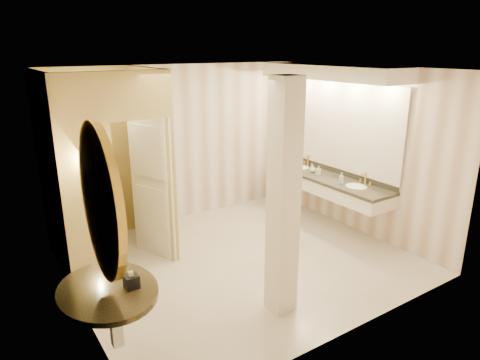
% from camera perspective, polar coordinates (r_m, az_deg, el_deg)
% --- Properties ---
extents(floor, '(4.50, 4.50, 0.00)m').
position_cam_1_polar(floor, '(6.33, 0.21, -10.63)').
color(floor, beige).
rests_on(floor, ground).
extents(ceiling, '(4.50, 4.50, 0.00)m').
position_cam_1_polar(ceiling, '(5.60, 0.24, 14.58)').
color(ceiling, white).
rests_on(ceiling, wall_back).
extents(wall_back, '(4.50, 0.02, 2.70)m').
position_cam_1_polar(wall_back, '(7.52, -8.30, 4.70)').
color(wall_back, silver).
rests_on(wall_back, floor).
extents(wall_front, '(4.50, 0.02, 2.70)m').
position_cam_1_polar(wall_front, '(4.39, 14.93, -4.90)').
color(wall_front, silver).
rests_on(wall_front, floor).
extents(wall_left, '(0.02, 4.00, 2.70)m').
position_cam_1_polar(wall_left, '(5.00, -21.79, -2.86)').
color(wall_left, silver).
rests_on(wall_left, floor).
extents(wall_right, '(0.02, 4.00, 2.70)m').
position_cam_1_polar(wall_right, '(7.28, 15.16, 3.86)').
color(wall_right, silver).
rests_on(wall_right, floor).
extents(toilet_closet, '(1.50, 1.55, 2.70)m').
position_cam_1_polar(toilet_closet, '(6.17, -13.59, 1.96)').
color(toilet_closet, tan).
rests_on(toilet_closet, floor).
extents(wall_sconce, '(0.14, 0.14, 0.42)m').
position_cam_1_polar(wall_sconce, '(5.36, -19.87, 2.95)').
color(wall_sconce, gold).
rests_on(wall_sconce, toilet_closet).
extents(vanity, '(0.75, 2.69, 2.09)m').
position_cam_1_polar(vanity, '(7.25, 11.90, 6.30)').
color(vanity, white).
rests_on(vanity, floor).
extents(console_shelf, '(1.09, 1.09, 2.00)m').
position_cam_1_polar(console_shelf, '(3.96, -17.61, -7.67)').
color(console_shelf, black).
rests_on(console_shelf, floor).
extents(pillar, '(0.28, 0.28, 2.70)m').
position_cam_1_polar(pillar, '(4.73, 5.80, -2.77)').
color(pillar, white).
rests_on(pillar, floor).
extents(tissue_box, '(0.12, 0.12, 0.12)m').
position_cam_1_polar(tissue_box, '(4.10, -14.28, -12.98)').
color(tissue_box, black).
rests_on(tissue_box, console_shelf).
extents(toilet, '(0.59, 0.78, 0.71)m').
position_cam_1_polar(toilet, '(7.09, -18.05, -5.19)').
color(toilet, white).
rests_on(toilet, floor).
extents(soap_bottle_a, '(0.07, 0.07, 0.15)m').
position_cam_1_polar(soap_bottle_a, '(7.45, 10.40, 1.30)').
color(soap_bottle_a, beige).
rests_on(soap_bottle_a, vanity).
extents(soap_bottle_b, '(0.12, 0.12, 0.13)m').
position_cam_1_polar(soap_bottle_b, '(7.55, 9.62, 1.51)').
color(soap_bottle_b, silver).
rests_on(soap_bottle_b, vanity).
extents(soap_bottle_c, '(0.08, 0.08, 0.18)m').
position_cam_1_polar(soap_bottle_c, '(7.01, 13.34, 0.24)').
color(soap_bottle_c, '#C6B28C').
rests_on(soap_bottle_c, vanity).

